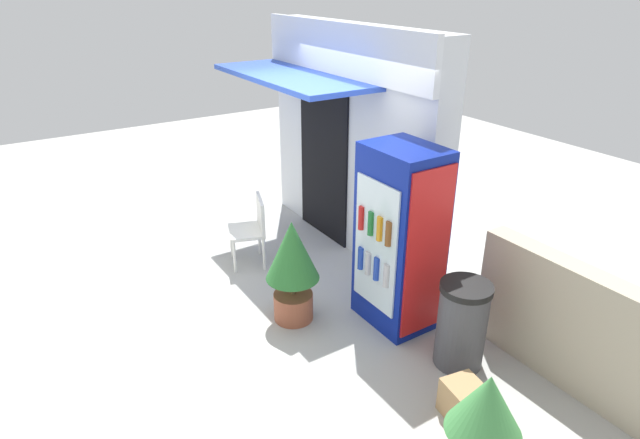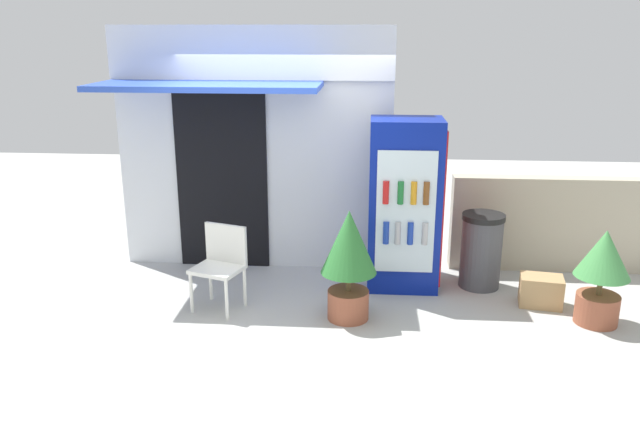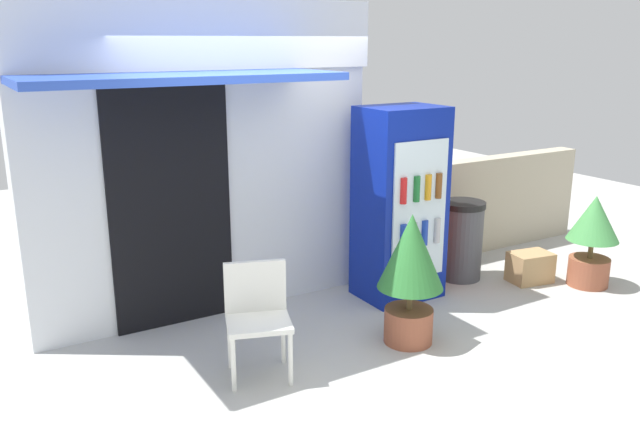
{
  "view_description": "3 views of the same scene",
  "coord_description": "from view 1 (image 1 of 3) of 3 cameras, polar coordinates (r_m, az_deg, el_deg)",
  "views": [
    {
      "loc": [
        4.84,
        -2.39,
        3.3
      ],
      "look_at": [
        0.46,
        0.41,
        0.9
      ],
      "focal_mm": 29.98,
      "sensor_mm": 36.0,
      "label": 1
    },
    {
      "loc": [
        0.91,
        -5.87,
        2.79
      ],
      "look_at": [
        0.41,
        0.52,
        0.83
      ],
      "focal_mm": 35.54,
      "sensor_mm": 36.0,
      "label": 2
    },
    {
      "loc": [
        -2.48,
        -4.04,
        2.47
      ],
      "look_at": [
        0.19,
        0.43,
        1.03
      ],
      "focal_mm": 36.52,
      "sensor_mm": 36.0,
      "label": 3
    }
  ],
  "objects": [
    {
      "name": "potted_plant_near_shop",
      "position": [
        5.38,
        -2.97,
        -4.6
      ],
      "size": [
        0.55,
        0.55,
        1.12
      ],
      "color": "#995138",
      "rests_on": "ground"
    },
    {
      "name": "trash_bin",
      "position": [
        5.08,
        14.89,
        -10.78
      ],
      "size": [
        0.47,
        0.47,
        0.84
      ],
      "color": "#47474C",
      "rests_on": "ground"
    },
    {
      "name": "drink_cooler",
      "position": [
        5.3,
        8.51,
        -2.04
      ],
      "size": [
        0.79,
        0.65,
        1.87
      ],
      "color": "navy",
      "rests_on": "ground"
    },
    {
      "name": "storefront_building",
      "position": [
        6.76,
        3.11,
        8.99
      ],
      "size": [
        3.2,
        1.3,
        2.81
      ],
      "color": "silver",
      "rests_on": "ground"
    },
    {
      "name": "stone_boundary_wall",
      "position": [
        4.98,
        29.0,
        -12.19
      ],
      "size": [
        2.62,
        0.23,
        1.12
      ],
      "primitive_type": "cube",
      "color": "#B7AD93",
      "rests_on": "ground"
    },
    {
      "name": "plastic_chair",
      "position": [
        6.57,
        -7.2,
        -0.66
      ],
      "size": [
        0.58,
        0.54,
        0.86
      ],
      "color": "white",
      "rests_on": "ground"
    },
    {
      "name": "ground",
      "position": [
        6.33,
        -5.44,
        -6.84
      ],
      "size": [
        16.0,
        16.0,
        0.0
      ],
      "primitive_type": "plane",
      "color": "#B2B2AD"
    },
    {
      "name": "potted_plant_curbside",
      "position": [
        3.99,
        17.07,
        -20.05
      ],
      "size": [
        0.52,
        0.52,
        0.96
      ],
      "color": "#995138",
      "rests_on": "ground"
    },
    {
      "name": "cardboard_box",
      "position": [
        4.68,
        15.51,
        -18.57
      ],
      "size": [
        0.47,
        0.36,
        0.32
      ],
      "primitive_type": "cube",
      "rotation": [
        0.0,
        0.0,
        -0.17
      ],
      "color": "tan",
      "rests_on": "ground"
    }
  ]
}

